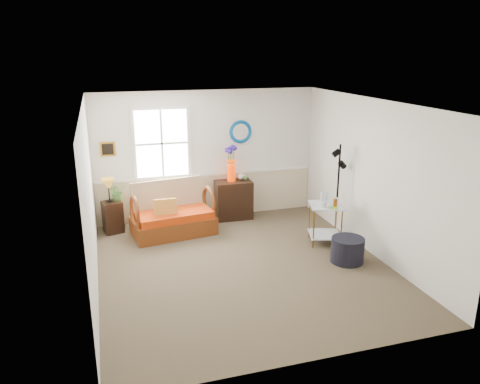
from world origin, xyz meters
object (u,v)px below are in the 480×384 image
object	(u,v)px
loveseat	(173,209)
lamp_stand	(113,217)
floor_lamp	(338,191)
cabinet	(233,199)
ottoman	(347,250)
side_table	(325,224)

from	to	relation	value
loveseat	lamp_stand	size ratio (longest dim) A/B	2.49
loveseat	floor_lamp	size ratio (longest dim) A/B	0.86
cabinet	ottoman	distance (m)	2.84
cabinet	loveseat	bearing A→B (deg)	-156.65
lamp_stand	cabinet	world-z (taller)	cabinet
cabinet	side_table	distance (m)	2.12
loveseat	lamp_stand	xyz separation A→B (m)	(-1.08, 0.42, -0.19)
lamp_stand	cabinet	size ratio (longest dim) A/B	0.76
loveseat	side_table	size ratio (longest dim) A/B	2.08
side_table	ottoman	size ratio (longest dim) A/B	1.34
floor_lamp	loveseat	bearing A→B (deg)	166.41
loveseat	floor_lamp	xyz separation A→B (m)	(2.87, -1.00, 0.38)
ottoman	floor_lamp	bearing A→B (deg)	72.24
loveseat	side_table	bearing A→B (deg)	-34.23
cabinet	floor_lamp	size ratio (longest dim) A/B	0.45
loveseat	floor_lamp	bearing A→B (deg)	-27.41
floor_lamp	ottoman	size ratio (longest dim) A/B	3.25
lamp_stand	cabinet	bearing A→B (deg)	2.23
side_table	floor_lamp	world-z (taller)	floor_lamp
cabinet	ottoman	world-z (taller)	cabinet
floor_lamp	lamp_stand	bearing A→B (deg)	165.82
side_table	floor_lamp	bearing A→B (deg)	34.82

